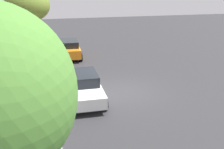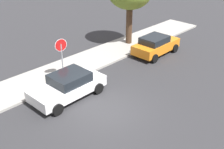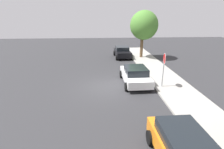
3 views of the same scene
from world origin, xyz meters
TOP-DOWN VIEW (x-y plane):
  - ground_plane at (0.00, 0.00)m, footprint 60.00×60.00m
  - sidewalk_curb at (0.00, 5.15)m, footprint 32.00×2.97m
  - stop_sign at (0.50, 4.28)m, footprint 0.78×0.13m
  - parked_car_white at (-0.56, 2.40)m, footprint 4.29×2.16m
  - parked_car_orange at (7.76, 2.55)m, footprint 3.90×1.96m

SIDE VIEW (x-z plane):
  - ground_plane at x=0.00m, z-range 0.00..0.00m
  - sidewalk_curb at x=0.00m, z-range 0.00..0.14m
  - parked_car_white at x=-0.56m, z-range 0.02..1.45m
  - parked_car_orange at x=7.76m, z-range 0.03..1.48m
  - stop_sign at x=0.50m, z-range 0.51..3.22m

